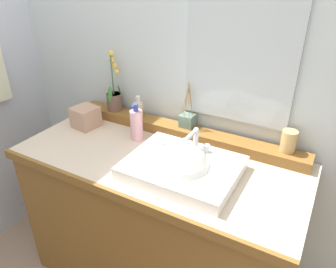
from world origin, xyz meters
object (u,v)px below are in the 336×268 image
at_px(sink_basin, 181,170).
at_px(tissue_box, 86,117).
at_px(tumbler_cup, 289,141).
at_px(lotion_bottle, 136,124).
at_px(soap_bar, 168,142).
at_px(reed_diffuser, 188,120).
at_px(soap_dispenser, 138,109).
at_px(potted_plant, 114,96).

distance_m(sink_basin, tissue_box, 0.72).
xyz_separation_m(sink_basin, tissue_box, (-0.70, 0.16, 0.04)).
relative_size(tumbler_cup, lotion_bottle, 0.52).
relative_size(soap_bar, reed_diffuser, 0.28).
bearing_deg(tissue_box, lotion_bottle, 3.65).
bearing_deg(soap_dispenser, tumbler_cup, 2.36).
xyz_separation_m(potted_plant, lotion_bottle, (0.26, -0.16, -0.06)).
height_order(reed_diffuser, lotion_bottle, reed_diffuser).
bearing_deg(soap_bar, soap_dispenser, 147.17).
height_order(potted_plant, reed_diffuser, potted_plant).
distance_m(lotion_bottle, tissue_box, 0.34).
bearing_deg(tumbler_cup, tissue_box, -170.15).
relative_size(sink_basin, tumbler_cup, 4.67).
distance_m(potted_plant, tumbler_cup, 1.01).
relative_size(soap_bar, soap_dispenser, 0.53).
bearing_deg(soap_bar, potted_plant, 155.86).
distance_m(potted_plant, reed_diffuser, 0.48).
height_order(tumbler_cup, tissue_box, tumbler_cup).
bearing_deg(potted_plant, soap_dispenser, -7.83).
relative_size(sink_basin, soap_dispenser, 3.76).
bearing_deg(sink_basin, tissue_box, 167.34).
height_order(soap_bar, reed_diffuser, reed_diffuser).
xyz_separation_m(soap_bar, potted_plant, (-0.49, 0.22, 0.07)).
relative_size(tumbler_cup, tissue_box, 0.81).
bearing_deg(tumbler_cup, soap_dispenser, -177.64).
bearing_deg(sink_basin, soap_bar, 138.86).
relative_size(potted_plant, soap_dispenser, 2.69).
relative_size(soap_bar, tumbler_cup, 0.66).
distance_m(sink_basin, reed_diffuser, 0.38).
bearing_deg(soap_dispenser, tissue_box, -149.69).
distance_m(tumbler_cup, reed_diffuser, 0.52).
bearing_deg(reed_diffuser, soap_dispenser, -173.01).
relative_size(soap_dispenser, tissue_box, 1.01).
height_order(tumbler_cup, lotion_bottle, lotion_bottle).
height_order(sink_basin, tissue_box, sink_basin).
xyz_separation_m(tumbler_cup, lotion_bottle, (-0.74, -0.17, -0.02)).
bearing_deg(reed_diffuser, lotion_bottle, -142.34).
relative_size(soap_bar, lotion_bottle, 0.35).
distance_m(soap_bar, tissue_box, 0.56).
height_order(lotion_bottle, tissue_box, lotion_bottle).
xyz_separation_m(sink_basin, tumbler_cup, (0.38, 0.34, 0.09)).
xyz_separation_m(soap_bar, tumbler_cup, (0.52, 0.23, 0.04)).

